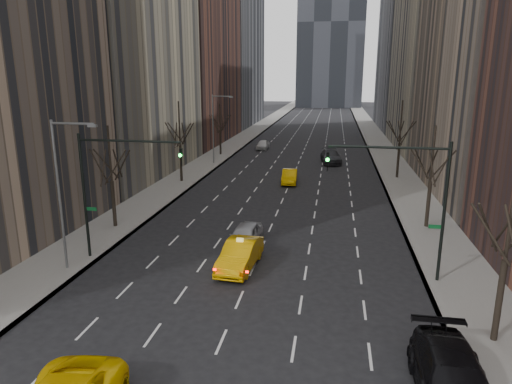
% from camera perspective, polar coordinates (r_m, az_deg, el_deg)
% --- Properties ---
extents(sidewalk_left, '(4.50, 320.00, 0.15)m').
position_cam_1_polar(sidewalk_left, '(86.04, -1.68, 6.68)').
color(sidewalk_left, slate).
rests_on(sidewalk_left, ground).
extents(sidewalk_right, '(4.50, 320.00, 0.15)m').
position_cam_1_polar(sidewalk_right, '(84.73, 14.88, 6.09)').
color(sidewalk_right, slate).
rests_on(sidewalk_right, ground).
extents(bld_left_far, '(14.00, 28.00, 44.00)m').
position_cam_1_polar(bld_left_far, '(84.40, -9.00, 21.30)').
color(bld_left_far, brown).
rests_on(bld_left_far, ground).
extents(tree_lw_b, '(3.36, 3.50, 7.82)m').
position_cam_1_polar(tree_lw_b, '(36.53, -17.57, 1.28)').
color(tree_lw_b, black).
rests_on(tree_lw_b, ground).
extents(tree_lw_c, '(3.36, 3.50, 8.74)m').
position_cam_1_polar(tree_lw_c, '(50.96, -9.46, 5.67)').
color(tree_lw_c, black).
rests_on(tree_lw_c, ground).
extents(tree_lw_d, '(3.36, 3.50, 7.36)m').
position_cam_1_polar(tree_lw_d, '(68.13, -4.50, 7.57)').
color(tree_lw_d, black).
rests_on(tree_lw_d, ground).
extents(tree_rw_a, '(3.36, 3.50, 8.28)m').
position_cam_1_polar(tree_rw_a, '(22.31, 28.67, -7.64)').
color(tree_rw_a, black).
rests_on(tree_rw_a, ground).
extents(tree_rw_b, '(3.36, 3.50, 7.82)m').
position_cam_1_polar(tree_rw_b, '(37.19, 20.97, 1.22)').
color(tree_rw_b, black).
rests_on(tree_rw_b, ground).
extents(tree_rw_c, '(3.36, 3.50, 8.74)m').
position_cam_1_polar(tree_rw_c, '(54.62, 17.49, 5.78)').
color(tree_rw_c, black).
rests_on(tree_rw_c, ground).
extents(traffic_mast_left, '(6.69, 0.39, 8.00)m').
position_cam_1_polar(traffic_mast_left, '(29.65, -18.06, 1.82)').
color(traffic_mast_left, black).
rests_on(traffic_mast_left, ground).
extents(traffic_mast_right, '(6.69, 0.39, 8.00)m').
position_cam_1_polar(traffic_mast_right, '(26.69, 19.18, 0.39)').
color(traffic_mast_right, black).
rests_on(traffic_mast_right, ground).
extents(streetlight_near, '(2.83, 0.22, 9.00)m').
position_cam_1_polar(streetlight_near, '(28.81, -22.95, 1.30)').
color(streetlight_near, slate).
rests_on(streetlight_near, ground).
extents(streetlight_far, '(2.83, 0.22, 9.00)m').
position_cam_1_polar(streetlight_far, '(60.88, -5.08, 8.70)').
color(streetlight_far, slate).
rests_on(streetlight_far, ground).
extents(taxi_sedan, '(2.22, 5.34, 1.72)m').
position_cam_1_polar(taxi_sedan, '(28.35, -2.01, -7.84)').
color(taxi_sedan, '#DD9F04').
rests_on(taxi_sedan, ground).
extents(silver_sedan_ahead, '(2.22, 4.83, 1.60)m').
position_cam_1_polar(silver_sedan_ahead, '(31.60, -1.41, -5.56)').
color(silver_sedan_ahead, '#94969C').
rests_on(silver_sedan_ahead, ground).
extents(parked_suv_black, '(2.65, 6.39, 1.85)m').
position_cam_1_polar(parked_suv_black, '(19.03, 23.43, -20.98)').
color(parked_suv_black, black).
rests_on(parked_suv_black, ground).
extents(far_taxi, '(1.80, 4.63, 1.50)m').
position_cam_1_polar(far_taxi, '(50.47, 4.22, 1.95)').
color(far_taxi, '#DCA204').
rests_on(far_taxi, ground).
extents(far_suv_grey, '(3.18, 6.36, 1.77)m').
position_cam_1_polar(far_suv_grey, '(63.07, 9.34, 4.42)').
color(far_suv_grey, '#29292D').
rests_on(far_suv_grey, ground).
extents(far_car_white, '(1.86, 4.38, 1.48)m').
position_cam_1_polar(far_car_white, '(73.86, 0.86, 5.93)').
color(far_car_white, silver).
rests_on(far_car_white, ground).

